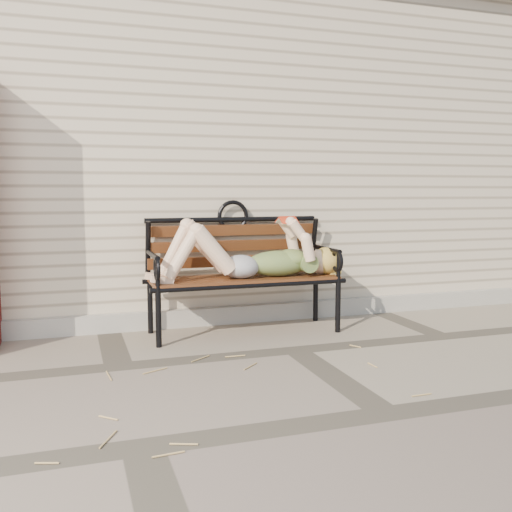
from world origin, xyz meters
name	(u,v)px	position (x,y,z in m)	size (l,w,h in m)	color
ground	(296,350)	(0.00, 0.00, 0.00)	(80.00, 80.00, 0.00)	gray
house_wall	(202,161)	(0.00, 3.00, 1.50)	(8.00, 4.00, 3.00)	beige
house_roof	(200,18)	(0.00, 3.00, 3.15)	(8.30, 4.30, 0.30)	#433330
foundation_strip	(254,313)	(0.00, 0.97, 0.07)	(8.00, 0.10, 0.15)	#ADA89D
garden_bench	(241,258)	(-0.20, 0.72, 0.60)	(1.65, 0.66, 1.07)	black
reading_woman	(247,255)	(-0.19, 0.58, 0.64)	(1.56, 0.35, 0.49)	#0A3E46
straw_scatter	(274,408)	(-0.53, -1.01, 0.01)	(2.69, 1.59, 0.01)	tan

